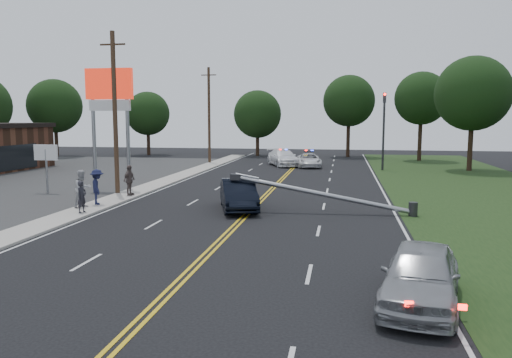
% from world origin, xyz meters
% --- Properties ---
extents(ground, '(120.00, 120.00, 0.00)m').
position_xyz_m(ground, '(0.00, 0.00, 0.00)').
color(ground, black).
rests_on(ground, ground).
extents(sidewalk, '(1.80, 70.00, 0.12)m').
position_xyz_m(sidewalk, '(-8.40, 10.00, 0.06)').
color(sidewalk, '#ADA79C').
rests_on(sidewalk, ground).
extents(centerline_yellow, '(0.36, 80.00, 0.00)m').
position_xyz_m(centerline_yellow, '(0.00, 10.00, 0.01)').
color(centerline_yellow, gold).
rests_on(centerline_yellow, ground).
extents(pylon_sign, '(3.20, 0.35, 8.00)m').
position_xyz_m(pylon_sign, '(-10.50, 14.00, 6.00)').
color(pylon_sign, gray).
rests_on(pylon_sign, ground).
extents(small_sign, '(1.60, 0.14, 3.10)m').
position_xyz_m(small_sign, '(-14.00, 12.00, 2.33)').
color(small_sign, gray).
rests_on(small_sign, ground).
extents(traffic_signal, '(0.28, 0.41, 7.05)m').
position_xyz_m(traffic_signal, '(8.30, 30.00, 4.21)').
color(traffic_signal, '#2D2D30').
rests_on(traffic_signal, ground).
extents(fallen_streetlight, '(9.36, 0.44, 1.91)m').
position_xyz_m(fallen_streetlight, '(4.19, 8.00, 0.92)').
color(fallen_streetlight, '#2D2D30').
rests_on(fallen_streetlight, ground).
extents(utility_pole_mid, '(1.60, 0.28, 10.00)m').
position_xyz_m(utility_pole_mid, '(-9.20, 12.00, 5.08)').
color(utility_pole_mid, '#382619').
rests_on(utility_pole_mid, ground).
extents(utility_pole_far, '(1.60, 0.28, 10.00)m').
position_xyz_m(utility_pole_far, '(-9.20, 34.00, 5.08)').
color(utility_pole_far, '#382619').
rests_on(utility_pole_far, ground).
extents(tree_4, '(6.58, 6.58, 9.54)m').
position_xyz_m(tree_4, '(-30.47, 39.99, 6.23)').
color(tree_4, black).
rests_on(tree_4, ground).
extents(tree_5, '(5.59, 5.59, 8.15)m').
position_xyz_m(tree_5, '(-20.19, 44.43, 5.34)').
color(tree_5, black).
rests_on(tree_5, ground).
extents(tree_6, '(6.00, 6.00, 8.25)m').
position_xyz_m(tree_6, '(-6.02, 45.55, 5.24)').
color(tree_6, black).
rests_on(tree_6, ground).
extents(tree_7, '(6.26, 6.26, 9.98)m').
position_xyz_m(tree_7, '(5.30, 45.55, 6.84)').
color(tree_7, black).
rests_on(tree_7, ground).
extents(tree_8, '(5.89, 5.89, 9.89)m').
position_xyz_m(tree_8, '(13.18, 41.39, 6.93)').
color(tree_8, black).
rests_on(tree_8, ground).
extents(tree_9, '(6.67, 6.67, 10.28)m').
position_xyz_m(tree_9, '(16.05, 30.88, 6.94)').
color(tree_9, black).
rests_on(tree_9, ground).
extents(crashed_sedan, '(3.04, 5.12, 1.59)m').
position_xyz_m(crashed_sedan, '(-0.68, 8.31, 0.80)').
color(crashed_sedan, black).
rests_on(crashed_sedan, ground).
extents(waiting_sedan, '(2.78, 4.91, 1.57)m').
position_xyz_m(waiting_sedan, '(6.68, -4.04, 0.79)').
color(waiting_sedan, '#979A9F').
rests_on(waiting_sedan, ground).
extents(emergency_a, '(2.85, 5.02, 1.32)m').
position_xyz_m(emergency_a, '(1.43, 31.81, 0.66)').
color(emergency_a, white).
rests_on(emergency_a, ground).
extents(emergency_b, '(4.32, 6.04, 1.63)m').
position_xyz_m(emergency_b, '(-1.22, 32.70, 0.81)').
color(emergency_b, white).
rests_on(emergency_b, ground).
extents(bystander_a, '(0.48, 0.64, 1.58)m').
position_xyz_m(bystander_a, '(-8.03, 5.56, 0.91)').
color(bystander_a, '#222229').
rests_on(bystander_a, sidewalk).
extents(bystander_b, '(1.11, 1.20, 1.97)m').
position_xyz_m(bystander_b, '(-8.74, 6.94, 1.11)').
color(bystander_b, '#A5A4A9').
rests_on(bystander_b, sidewalk).
extents(bystander_c, '(1.22, 1.43, 1.92)m').
position_xyz_m(bystander_c, '(-8.42, 7.91, 1.08)').
color(bystander_c, '#181C3D').
rests_on(bystander_c, sidewalk).
extents(bystander_d, '(0.61, 1.14, 1.85)m').
position_xyz_m(bystander_d, '(-8.05, 11.21, 1.04)').
color(bystander_d, '#5F504C').
rests_on(bystander_d, sidewalk).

